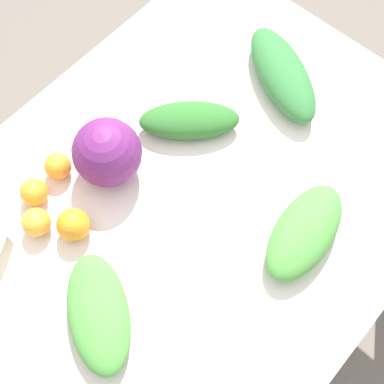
{
  "coord_description": "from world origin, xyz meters",
  "views": [
    {
      "loc": [
        0.43,
        0.38,
        2.04
      ],
      "look_at": [
        0.0,
        0.0,
        0.79
      ],
      "focal_mm": 50.0,
      "sensor_mm": 36.0,
      "label": 1
    }
  ],
  "objects_px": {
    "greens_bunch_dandelion": "(98,313)",
    "greens_bunch_kale": "(304,232)",
    "orange_3": "(34,192)",
    "greens_bunch_scallion": "(189,120)",
    "orange_0": "(36,222)",
    "orange_1": "(58,166)",
    "cabbage_purple": "(107,152)",
    "greens_bunch_chard": "(282,74)",
    "orange_2": "(73,225)"
  },
  "relations": [
    {
      "from": "greens_bunch_dandelion",
      "to": "greens_bunch_kale",
      "type": "xyz_separation_m",
      "value": [
        -0.47,
        0.24,
        0.0
      ]
    },
    {
      "from": "orange_3",
      "to": "greens_bunch_scallion",
      "type": "bearing_deg",
      "value": 160.07
    },
    {
      "from": "greens_bunch_scallion",
      "to": "orange_3",
      "type": "distance_m",
      "value": 0.45
    },
    {
      "from": "orange_0",
      "to": "orange_1",
      "type": "relative_size",
      "value": 1.03
    },
    {
      "from": "cabbage_purple",
      "to": "orange_0",
      "type": "xyz_separation_m",
      "value": [
        0.24,
        -0.02,
        -0.05
      ]
    },
    {
      "from": "orange_1",
      "to": "cabbage_purple",
      "type": "bearing_deg",
      "value": 136.29
    },
    {
      "from": "greens_bunch_kale",
      "to": "greens_bunch_chard",
      "type": "height_order",
      "value": "greens_bunch_chard"
    },
    {
      "from": "greens_bunch_kale",
      "to": "orange_0",
      "type": "bearing_deg",
      "value": -50.65
    },
    {
      "from": "greens_bunch_chard",
      "to": "orange_1",
      "type": "bearing_deg",
      "value": -22.83
    },
    {
      "from": "orange_2",
      "to": "cabbage_purple",
      "type": "bearing_deg",
      "value": -162.2
    },
    {
      "from": "orange_3",
      "to": "orange_0",
      "type": "bearing_deg",
      "value": 52.5
    },
    {
      "from": "cabbage_purple",
      "to": "greens_bunch_chard",
      "type": "distance_m",
      "value": 0.55
    },
    {
      "from": "cabbage_purple",
      "to": "orange_0",
      "type": "bearing_deg",
      "value": -3.98
    },
    {
      "from": "greens_bunch_chard",
      "to": "orange_2",
      "type": "distance_m",
      "value": 0.71
    },
    {
      "from": "greens_bunch_scallion",
      "to": "orange_1",
      "type": "height_order",
      "value": "greens_bunch_scallion"
    },
    {
      "from": "cabbage_purple",
      "to": "greens_bunch_kale",
      "type": "height_order",
      "value": "cabbage_purple"
    },
    {
      "from": "greens_bunch_dandelion",
      "to": "orange_2",
      "type": "distance_m",
      "value": 0.23
    },
    {
      "from": "orange_3",
      "to": "orange_1",
      "type": "bearing_deg",
      "value": -173.35
    },
    {
      "from": "greens_bunch_kale",
      "to": "orange_2",
      "type": "relative_size",
      "value": 3.45
    },
    {
      "from": "cabbage_purple",
      "to": "greens_bunch_dandelion",
      "type": "bearing_deg",
      "value": 41.45
    },
    {
      "from": "cabbage_purple",
      "to": "greens_bunch_chard",
      "type": "height_order",
      "value": "cabbage_purple"
    },
    {
      "from": "orange_0",
      "to": "cabbage_purple",
      "type": "bearing_deg",
      "value": 176.02
    },
    {
      "from": "cabbage_purple",
      "to": "orange_3",
      "type": "bearing_deg",
      "value": -23.79
    },
    {
      "from": "greens_bunch_dandelion",
      "to": "orange_3",
      "type": "bearing_deg",
      "value": -107.02
    },
    {
      "from": "greens_bunch_scallion",
      "to": "orange_3",
      "type": "bearing_deg",
      "value": -19.93
    },
    {
      "from": "greens_bunch_dandelion",
      "to": "orange_1",
      "type": "distance_m",
      "value": 0.41
    },
    {
      "from": "greens_bunch_scallion",
      "to": "orange_1",
      "type": "distance_m",
      "value": 0.37
    },
    {
      "from": "greens_bunch_scallion",
      "to": "greens_bunch_kale",
      "type": "distance_m",
      "value": 0.43
    },
    {
      "from": "greens_bunch_chard",
      "to": "cabbage_purple",
      "type": "bearing_deg",
      "value": -17.73
    },
    {
      "from": "greens_bunch_scallion",
      "to": "greens_bunch_kale",
      "type": "height_order",
      "value": "greens_bunch_kale"
    },
    {
      "from": "cabbage_purple",
      "to": "orange_0",
      "type": "height_order",
      "value": "cabbage_purple"
    },
    {
      "from": "cabbage_purple",
      "to": "orange_2",
      "type": "xyz_separation_m",
      "value": [
        0.18,
        0.06,
        -0.05
      ]
    },
    {
      "from": "orange_2",
      "to": "orange_3",
      "type": "xyz_separation_m",
      "value": [
        0.01,
        -0.14,
        -0.01
      ]
    },
    {
      "from": "greens_bunch_chard",
      "to": "orange_0",
      "type": "relative_size",
      "value": 4.7
    },
    {
      "from": "greens_bunch_scallion",
      "to": "orange_3",
      "type": "relative_size",
      "value": 3.82
    },
    {
      "from": "cabbage_purple",
      "to": "orange_1",
      "type": "relative_size",
      "value": 2.53
    },
    {
      "from": "greens_bunch_dandelion",
      "to": "greens_bunch_chard",
      "type": "bearing_deg",
      "value": -173.4
    },
    {
      "from": "greens_bunch_chard",
      "to": "orange_0",
      "type": "xyz_separation_m",
      "value": [
        0.76,
        -0.18,
        -0.01
      ]
    },
    {
      "from": "orange_1",
      "to": "orange_2",
      "type": "distance_m",
      "value": 0.18
    },
    {
      "from": "orange_0",
      "to": "orange_2",
      "type": "bearing_deg",
      "value": 126.68
    },
    {
      "from": "greens_bunch_scallion",
      "to": "greens_bunch_dandelion",
      "type": "bearing_deg",
      "value": 19.87
    },
    {
      "from": "greens_bunch_chard",
      "to": "orange_2",
      "type": "relative_size",
      "value": 4.1
    },
    {
      "from": "orange_1",
      "to": "greens_bunch_chard",
      "type": "bearing_deg",
      "value": 157.17
    },
    {
      "from": "cabbage_purple",
      "to": "orange_3",
      "type": "xyz_separation_m",
      "value": [
        0.19,
        -0.08,
        -0.05
      ]
    },
    {
      "from": "greens_bunch_dandelion",
      "to": "greens_bunch_kale",
      "type": "relative_size",
      "value": 1.01
    },
    {
      "from": "orange_0",
      "to": "greens_bunch_chard",
      "type": "bearing_deg",
      "value": 166.48
    },
    {
      "from": "orange_0",
      "to": "orange_2",
      "type": "relative_size",
      "value": 0.87
    },
    {
      "from": "orange_1",
      "to": "greens_bunch_scallion",
      "type": "bearing_deg",
      "value": 153.7
    },
    {
      "from": "cabbage_purple",
      "to": "orange_3",
      "type": "distance_m",
      "value": 0.21
    },
    {
      "from": "greens_bunch_kale",
      "to": "orange_0",
      "type": "distance_m",
      "value": 0.66
    }
  ]
}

